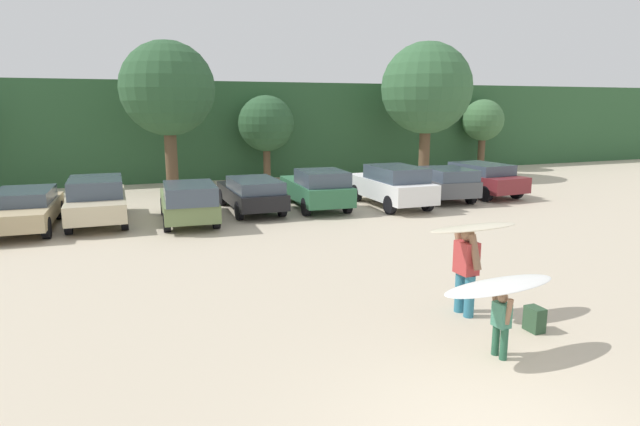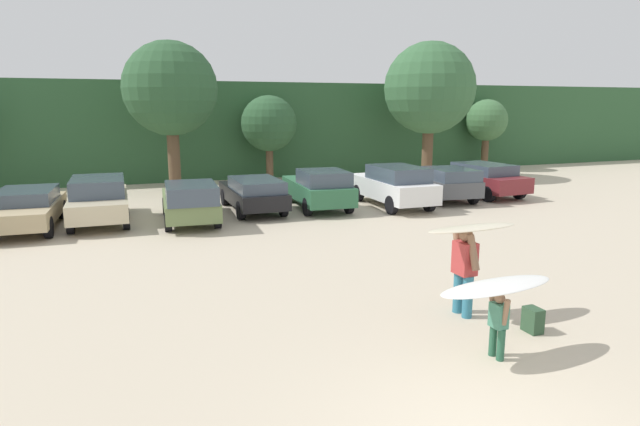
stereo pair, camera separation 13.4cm
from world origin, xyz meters
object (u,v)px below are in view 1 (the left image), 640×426
parked_car_champagne (97,199)px  parked_car_dark_gray (440,182)px  surfboard_cream (474,228)px  surfboard_white (500,286)px  parked_car_tan (24,208)px  person_child (501,321)px  parked_car_white (392,185)px  person_adult (466,266)px  parked_car_maroon (480,178)px  parked_car_olive_green (189,201)px  backpack_dropped (535,319)px  parked_car_forest_green (317,188)px  parked_car_black (252,193)px

parked_car_champagne → parked_car_dark_gray: 13.61m
parked_car_champagne → surfboard_cream: 13.57m
parked_car_champagne → surfboard_white: size_ratio=2.11×
parked_car_tan → person_child: bearing=-144.5°
parked_car_white → person_adult: person_adult is taller
person_child → parked_car_champagne: bearing=-66.8°
parked_car_champagne → person_adult: person_adult is taller
parked_car_tan → person_child: size_ratio=4.25×
surfboard_cream → parked_car_white: bearing=-113.3°
parked_car_dark_gray → surfboard_cream: surfboard_cream is taller
parked_car_maroon → parked_car_tan: bearing=86.7°
parked_car_dark_gray → person_adult: person_adult is taller
parked_car_tan → parked_car_olive_green: bearing=-97.5°
parked_car_maroon → backpack_dropped: (-8.53, -12.65, -0.57)m
surfboard_cream → parked_car_olive_green: bearing=-71.8°
parked_car_forest_green → surfboard_white: bearing=175.6°
parked_car_forest_green → parked_car_white: (2.95, -0.69, 0.06)m
parked_car_champagne → surfboard_white: 14.66m
person_child → surfboard_cream: bearing=-112.7°
parked_car_tan → parked_car_dark_gray: (15.78, -0.14, 0.06)m
parked_car_black → person_adult: size_ratio=2.67×
parked_car_maroon → person_child: parked_car_maroon is taller
parked_car_olive_green → parked_car_maroon: (13.02, 1.17, 0.03)m
parked_car_tan → parked_car_black: (7.64, 0.29, 0.01)m
parked_car_white → person_adult: (-4.22, -10.56, 0.09)m
parked_car_maroon → parked_car_olive_green: bearing=91.1°
parked_car_champagne → parked_car_olive_green: bearing=-112.8°
surfboard_cream → parked_car_maroon: bearing=-130.3°
person_child → surfboard_cream: (0.62, 1.61, 1.13)m
parked_car_champagne → person_adult: size_ratio=2.72×
person_adult → parked_car_black: bearing=-85.3°
person_adult → surfboard_white: bearing=68.2°
parked_car_tan → parked_car_white: (13.13, -0.72, 0.16)m
parked_car_tan → surfboard_white: bearing=-144.7°
parked_car_tan → parked_car_champagne: size_ratio=0.99×
parked_car_dark_gray → parked_car_white: bearing=108.8°
person_adult → person_child: size_ratio=1.58×
parked_car_dark_gray → surfboard_white: size_ratio=1.99×
parked_car_maroon → surfboard_white: (-9.86, -13.23, 0.42)m
parked_car_white → parked_car_dark_gray: parked_car_white is taller
parked_car_white → surfboard_white: 13.21m
parked_car_maroon → person_adult: 14.76m
parked_car_dark_gray → parked_car_champagne: bearing=94.5°
parked_car_olive_green → person_child: 12.50m
parked_car_forest_green → parked_car_dark_gray: size_ratio=1.03×
parked_car_forest_green → parked_car_dark_gray: (5.60, -0.11, -0.03)m
parked_car_white → backpack_dropped: size_ratio=10.08×
parked_car_black → person_child: parked_car_black is taller
parked_car_maroon → parked_car_dark_gray: bearing=95.0°
parked_car_white → backpack_dropped: (-3.53, -11.70, -0.65)m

